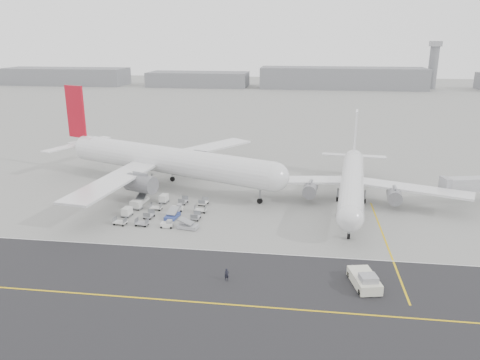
# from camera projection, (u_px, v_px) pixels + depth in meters

# --- Properties ---
(ground) EXTENTS (700.00, 700.00, 0.00)m
(ground) POSITION_uv_depth(u_px,v_px,m) (209.00, 244.00, 79.45)
(ground) COLOR gray
(ground) RESTS_ON ground
(taxiway) EXTENTS (220.00, 59.00, 0.03)m
(taxiway) POSITION_uv_depth(u_px,v_px,m) (219.00, 304.00, 61.76)
(taxiway) COLOR #28272A
(taxiway) RESTS_ON ground
(horizon_buildings) EXTENTS (520.00, 28.00, 28.00)m
(horizon_buildings) POSITION_uv_depth(u_px,v_px,m) (326.00, 88.00, 321.87)
(horizon_buildings) COLOR slate
(horizon_buildings) RESTS_ON ground
(control_tower) EXTENTS (7.00, 7.00, 31.25)m
(control_tower) POSITION_uv_depth(u_px,v_px,m) (433.00, 64.00, 312.80)
(control_tower) COLOR slate
(control_tower) RESTS_ON ground
(airliner_a) EXTENTS (61.04, 59.83, 22.12)m
(airliner_a) POSITION_uv_depth(u_px,v_px,m) (163.00, 160.00, 109.04)
(airliner_a) COLOR silver
(airliner_a) RESTS_ON ground
(airliner_b) EXTENTS (47.35, 48.09, 16.61)m
(airliner_b) POSITION_uv_depth(u_px,v_px,m) (352.00, 181.00, 98.10)
(airliner_b) COLOR silver
(airliner_b) RESTS_ON ground
(pushback_tug) EXTENTS (4.42, 8.67, 2.44)m
(pushback_tug) POSITION_uv_depth(u_px,v_px,m) (365.00, 280.00, 65.79)
(pushback_tug) COLOR beige
(pushback_tug) RESTS_ON ground
(jet_bridge) EXTENTS (16.50, 6.89, 6.17)m
(jet_bridge) POSITION_uv_depth(u_px,v_px,m) (479.00, 185.00, 97.10)
(jet_bridge) COLOR gray
(jet_bridge) RESTS_ON ground
(gse_cluster) EXTENTS (22.27, 21.59, 1.84)m
(gse_cluster) POSITION_uv_depth(u_px,v_px,m) (164.00, 214.00, 93.03)
(gse_cluster) COLOR #929398
(gse_cluster) RESTS_ON ground
(stray_dolly) EXTENTS (3.08, 3.41, 1.79)m
(stray_dolly) POSITION_uv_depth(u_px,v_px,m) (351.00, 220.00, 90.09)
(stray_dolly) COLOR silver
(stray_dolly) RESTS_ON ground
(ground_crew_a) EXTENTS (0.80, 0.65, 1.89)m
(ground_crew_a) POSITION_uv_depth(u_px,v_px,m) (227.00, 275.00, 67.44)
(ground_crew_a) COLOR black
(ground_crew_a) RESTS_ON ground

